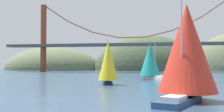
% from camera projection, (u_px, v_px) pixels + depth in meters
% --- Properties ---
extents(ground_plane, '(360.00, 360.00, 0.00)m').
position_uv_depth(ground_plane, '(42.00, 99.00, 29.05)').
color(ground_plane, '#2D4760').
extents(headland_left, '(62.83, 44.00, 29.43)m').
position_uv_depth(headland_left, '(52.00, 70.00, 171.49)').
color(headland_left, '#5B6647').
rests_on(headland_left, ground_plane).
extents(headland_center, '(64.10, 44.00, 42.17)m').
position_uv_depth(headland_center, '(146.00, 70.00, 161.08)').
color(headland_center, '#425138').
rests_on(headland_center, ground_plane).
extents(suspension_bridge, '(122.05, 6.00, 32.89)m').
position_uv_depth(suspension_bridge, '(131.00, 41.00, 122.99)').
color(suspension_bridge, brown).
rests_on(suspension_bridge, ground_plane).
extents(sailboat_scarlet_sail, '(8.06, 10.78, 10.77)m').
position_uv_depth(sailboat_scarlet_sail, '(187.00, 49.00, 28.11)').
color(sailboat_scarlet_sail, navy).
rests_on(sailboat_scarlet_sail, ground_plane).
extents(sailboat_navy_sail, '(6.22, 7.19, 8.82)m').
position_uv_depth(sailboat_navy_sail, '(203.00, 63.00, 79.60)').
color(sailboat_navy_sail, black).
rests_on(sailboat_navy_sail, ground_plane).
extents(sailboat_teal_sail, '(8.73, 8.14, 9.26)m').
position_uv_depth(sailboat_teal_sail, '(150.00, 60.00, 65.59)').
color(sailboat_teal_sail, white).
rests_on(sailboat_teal_sail, ground_plane).
extents(sailboat_orange_sail, '(8.79, 4.98, 8.98)m').
position_uv_depth(sailboat_orange_sail, '(199.00, 61.00, 55.23)').
color(sailboat_orange_sail, white).
rests_on(sailboat_orange_sail, ground_plane).
extents(sailboat_red_spinnaker, '(5.47, 7.12, 8.42)m').
position_uv_depth(sailboat_red_spinnaker, '(193.00, 64.00, 41.34)').
color(sailboat_red_spinnaker, navy).
rests_on(sailboat_red_spinnaker, ground_plane).
extents(sailboat_yellow_sail, '(4.47, 7.05, 8.54)m').
position_uv_depth(sailboat_yellow_sail, '(108.00, 62.00, 49.62)').
color(sailboat_yellow_sail, '#191E4C').
rests_on(sailboat_yellow_sail, ground_plane).
extents(channel_buoy, '(1.10, 1.10, 2.64)m').
position_uv_depth(channel_buoy, '(167.00, 83.00, 48.33)').
color(channel_buoy, gold).
rests_on(channel_buoy, ground_plane).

